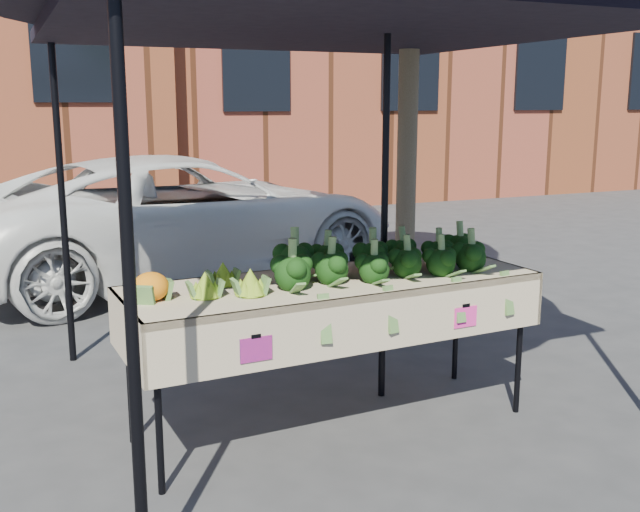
{
  "coord_description": "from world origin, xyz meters",
  "views": [
    {
      "loc": [
        -1.67,
        -3.86,
        1.89
      ],
      "look_at": [
        0.05,
        0.12,
        1.0
      ],
      "focal_mm": 41.81,
      "sensor_mm": 36.0,
      "label": 1
    }
  ],
  "objects": [
    {
      "name": "broccoli_heap",
      "position": [
        0.38,
        -0.05,
        1.02
      ],
      "size": [
        1.46,
        0.56,
        0.25
      ],
      "primitive_type": "ellipsoid",
      "color": "#0E350C",
      "rests_on": "table"
    },
    {
      "name": "cauliflower_pair",
      "position": [
        -1.0,
        -0.13,
        0.99
      ],
      "size": [
        0.19,
        0.19,
        0.17
      ],
      "primitive_type": "ellipsoid",
      "color": "orange",
      "rests_on": "table"
    },
    {
      "name": "canopy",
      "position": [
        0.19,
        0.31,
        1.37
      ],
      "size": [
        3.16,
        3.16,
        2.74
      ],
      "primitive_type": null,
      "color": "black",
      "rests_on": "ground"
    },
    {
      "name": "table",
      "position": [
        0.05,
        -0.08,
        0.45
      ],
      "size": [
        2.44,
        0.92,
        0.9
      ],
      "color": "beige",
      "rests_on": "ground"
    },
    {
      "name": "building_right",
      "position": [
        7.0,
        12.5,
        4.25
      ],
      "size": [
        12.0,
        8.0,
        8.5
      ],
      "primitive_type": "cube",
      "color": "brown",
      "rests_on": "ground"
    },
    {
      "name": "street_tree",
      "position": [
        1.33,
        1.33,
        2.29
      ],
      "size": [
        2.32,
        2.32,
        4.57
      ],
      "primitive_type": null,
      "color": "#1E4C14",
      "rests_on": "ground"
    },
    {
      "name": "ground",
      "position": [
        0.0,
        0.0,
        0.0
      ],
      "size": [
        90.0,
        90.0,
        0.0
      ],
      "primitive_type": "plane",
      "color": "#323235"
    },
    {
      "name": "romanesco_cluster",
      "position": [
        -0.61,
        -0.09,
        1.0
      ],
      "size": [
        0.42,
        0.46,
        0.19
      ],
      "primitive_type": "ellipsoid",
      "color": "#98B52A",
      "rests_on": "table"
    },
    {
      "name": "vehicle",
      "position": [
        0.17,
        4.13,
        2.42
      ],
      "size": [
        1.76,
        2.46,
        4.85
      ],
      "primitive_type": "imported",
      "rotation": [
        0.0,
        0.0,
        1.77
      ],
      "color": "white",
      "rests_on": "ground"
    }
  ]
}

